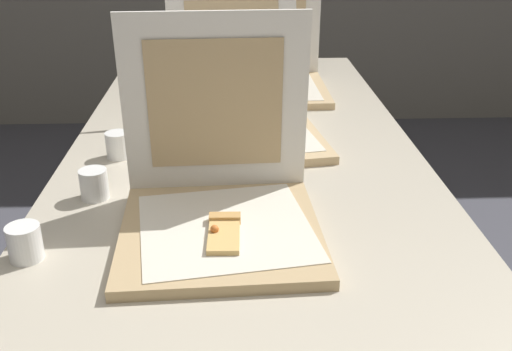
{
  "coord_description": "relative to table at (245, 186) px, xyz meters",
  "views": [
    {
      "loc": [
        -0.03,
        -0.68,
        1.33
      ],
      "look_at": [
        0.02,
        0.45,
        0.81
      ],
      "focal_mm": 41.37,
      "sensor_mm": 36.0,
      "label": 1
    }
  ],
  "objects": [
    {
      "name": "table",
      "position": [
        0.0,
        0.0,
        0.0
      ],
      "size": [
        0.91,
        2.24,
        0.75
      ],
      "color": "#BCB29E",
      "rests_on": "ground"
    },
    {
      "name": "cup_white_near_left",
      "position": [
        -0.4,
        -0.38,
        0.08
      ],
      "size": [
        0.06,
        0.06,
        0.07
      ],
      "primitive_type": "cylinder",
      "color": "white",
      "rests_on": "table"
    },
    {
      "name": "cup_white_near_center",
      "position": [
        -0.33,
        -0.14,
        0.08
      ],
      "size": [
        0.06,
        0.06,
        0.07
      ],
      "primitive_type": "cylinder",
      "color": "white",
      "rests_on": "table"
    },
    {
      "name": "cup_white_far",
      "position": [
        -0.25,
        0.37,
        0.08
      ],
      "size": [
        0.06,
        0.06,
        0.07
      ],
      "primitive_type": "cylinder",
      "color": "white",
      "rests_on": "table"
    },
    {
      "name": "pizza_box_back",
      "position": [
        0.1,
        0.67,
        0.1
      ],
      "size": [
        0.38,
        0.39,
        0.4
      ],
      "rotation": [
        0.0,
        0.0,
        0.01
      ],
      "color": "tan",
      "rests_on": "table"
    },
    {
      "name": "pizza_box_middle",
      "position": [
        0.01,
        0.23,
        0.1
      ],
      "size": [
        0.45,
        0.53,
        0.39
      ],
      "rotation": [
        0.0,
        0.0,
        0.15
      ],
      "color": "tan",
      "rests_on": "table"
    },
    {
      "name": "pizza_box_front",
      "position": [
        -0.06,
        -0.28,
        0.1
      ],
      "size": [
        0.4,
        0.4,
        0.4
      ],
      "rotation": [
        0.0,
        0.0,
        0.04
      ],
      "color": "tan",
      "rests_on": "table"
    },
    {
      "name": "cup_white_mid",
      "position": [
        -0.32,
        0.09,
        0.08
      ],
      "size": [
        0.06,
        0.06,
        0.07
      ],
      "primitive_type": "cylinder",
      "color": "white",
      "rests_on": "table"
    }
  ]
}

